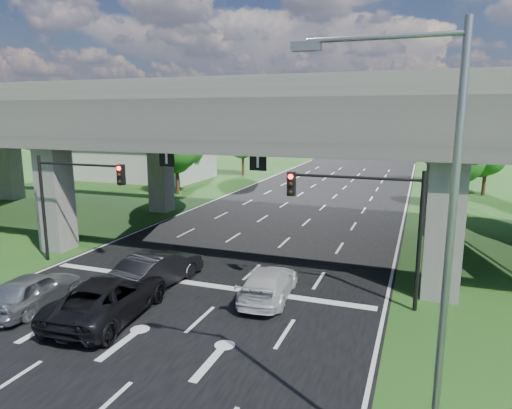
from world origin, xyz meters
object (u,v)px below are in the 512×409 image
Objects in this scene: signal_right at (367,211)px; streetlight_near at (429,236)px; streetlight_far at (426,144)px; car_white at (268,283)px; car_silver at (33,291)px; streetlight_beyond at (426,135)px; car_dark at (158,269)px; signal_left at (72,190)px; car_trailing at (109,297)px.

streetlight_near is at bearing -77.12° from signal_right.
streetlight_far is 22.53m from car_white.
car_white is at bearing -157.91° from car_silver.
streetlight_far is at bearing 83.53° from signal_right.
streetlight_near is 16.91m from car_silver.
signal_right is 20.25m from streetlight_far.
car_silver is (-15.50, -41.46, -5.02)m from streetlight_beyond.
signal_left is at bearing -5.15° from car_dark.
signal_left is at bearing 150.98° from streetlight_near.
signal_left is 1.15× the size of car_dark.
streetlight_near is at bearing 120.51° from car_white.
car_dark is at bearing 143.99° from streetlight_near.
streetlight_far reaches higher than car_trailing.
streetlight_beyond reaches higher than car_trailing.
signal_left is 0.60× the size of streetlight_beyond.
car_white is at bearing -4.67° from signal_left.
signal_left is 0.97× the size of car_trailing.
signal_left is at bearing -69.78° from car_silver.
car_white is at bearing -106.87° from streetlight_far.
car_trailing is (3.62, 0.40, 0.06)m from car_silver.
car_silver is (-13.22, -5.40, -3.36)m from signal_right.
streetlight_beyond is 44.55m from car_silver.
signal_right is at bearing -93.61° from streetlight_beyond.
car_white is at bearing -99.77° from streetlight_beyond.
car_white is (11.55, -0.94, -3.44)m from signal_left.
car_dark is at bearing -119.13° from streetlight_far.
streetlight_near is (17.92, -9.94, 1.66)m from signal_left.
streetlight_far is at bearing -112.14° from car_dark.
car_trailing is at bearing -106.14° from streetlight_beyond.
streetlight_near is 1.00× the size of streetlight_far.
streetlight_near is 1.91× the size of car_dark.
car_dark is at bearing -107.67° from streetlight_beyond.
car_trailing reaches higher than car_white.
car_white is at bearing -169.37° from car_dark.
streetlight_beyond reaches higher than signal_right.
signal_left reaches higher than car_white.
car_dark is at bearing -172.34° from signal_right.
signal_right is at bearing -171.81° from car_white.
signal_left reaches higher than car_silver.
signal_left is at bearing -131.78° from streetlight_far.
signal_right is 10.26m from car_dark.
car_silver is at bearing 163.67° from streetlight_near.
signal_right is 11.32m from car_trailing.
streetlight_beyond reaches higher than car_silver.
signal_right is 14.68m from car_silver.
car_white is (5.53, 0.35, -0.14)m from car_dark.
streetlight_far reaches higher than car_white.
car_dark reaches higher than car_white.
signal_right is 1.22× the size of car_white.
signal_right is at bearing -161.73° from car_silver.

